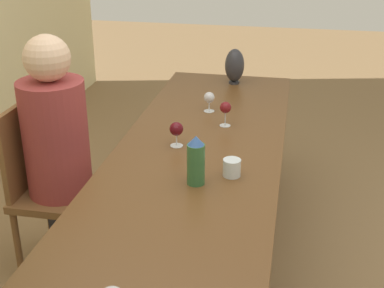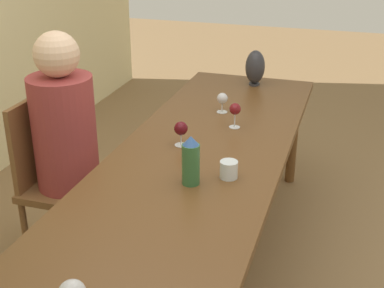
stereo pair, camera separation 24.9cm
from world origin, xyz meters
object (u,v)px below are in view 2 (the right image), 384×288
at_px(wine_glass_3, 222,99).
at_px(water_bottle, 191,161).
at_px(water_tumbler, 229,170).
at_px(vase, 255,67).
at_px(wine_glass_0, 235,110).
at_px(chair_far, 58,176).
at_px(person_far, 68,144).
at_px(wine_glass_5, 181,129).

bearing_deg(wine_glass_3, water_bottle, -174.08).
relative_size(water_tumbler, vase, 0.34).
xyz_separation_m(vase, wine_glass_0, (-0.79, -0.05, -0.02)).
bearing_deg(wine_glass_0, water_tumbler, -169.18).
bearing_deg(wine_glass_3, wine_glass_0, -149.16).
bearing_deg(wine_glass_0, wine_glass_3, 30.84).
distance_m(wine_glass_3, chair_far, 1.04).
xyz_separation_m(chair_far, person_far, (0.00, -0.08, 0.20)).
bearing_deg(wine_glass_0, chair_far, 115.29).
xyz_separation_m(water_tumbler, vase, (1.38, 0.16, 0.09)).
bearing_deg(vase, wine_glass_5, 172.05).
relative_size(chair_far, person_far, 0.72).
relative_size(vase, person_far, 0.18).
bearing_deg(water_tumbler, water_bottle, 125.39).
relative_size(wine_glass_5, chair_far, 0.14).
height_order(wine_glass_5, person_far, person_far).
xyz_separation_m(water_bottle, vase, (1.49, 0.02, 0.02)).
bearing_deg(person_far, wine_glass_3, -47.05).
distance_m(water_tumbler, person_far, 0.93).
distance_m(water_tumbler, wine_glass_3, 0.84).
height_order(water_tumbler, chair_far, chair_far).
height_order(wine_glass_0, wine_glass_3, wine_glass_0).
relative_size(wine_glass_3, chair_far, 0.13).
xyz_separation_m(water_bottle, person_far, (0.28, 0.77, -0.14)).
relative_size(water_bottle, wine_glass_5, 1.76).
distance_m(vase, wine_glass_0, 0.79).
distance_m(water_bottle, vase, 1.49).
height_order(water_bottle, wine_glass_0, water_bottle).
bearing_deg(wine_glass_0, person_far, 117.57).
distance_m(wine_glass_0, wine_glass_5, 0.38).
distance_m(vase, person_far, 1.43).
bearing_deg(chair_far, wine_glass_3, -50.38).
relative_size(water_bottle, wine_glass_3, 1.90).
relative_size(wine_glass_0, wine_glass_3, 1.18).
bearing_deg(water_tumbler, wine_glass_0, 10.82).
xyz_separation_m(vase, chair_far, (-1.21, 0.84, -0.36)).
bearing_deg(wine_glass_5, vase, -7.95).
bearing_deg(wine_glass_5, wine_glass_0, -32.52).
bearing_deg(vase, water_bottle, -179.34).
distance_m(wine_glass_3, person_far, 0.93).
bearing_deg(water_tumbler, wine_glass_5, 49.19).
bearing_deg(vase, person_far, 148.09).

